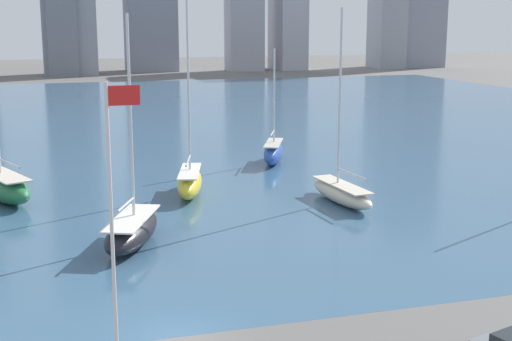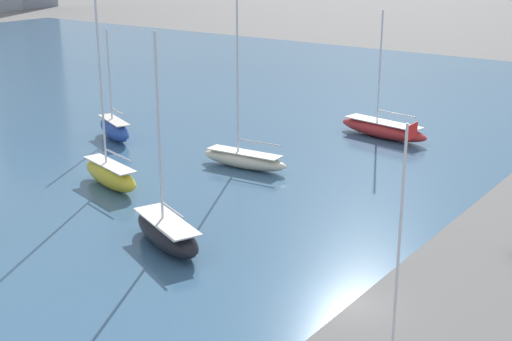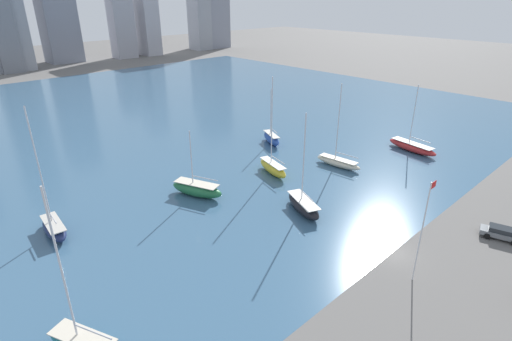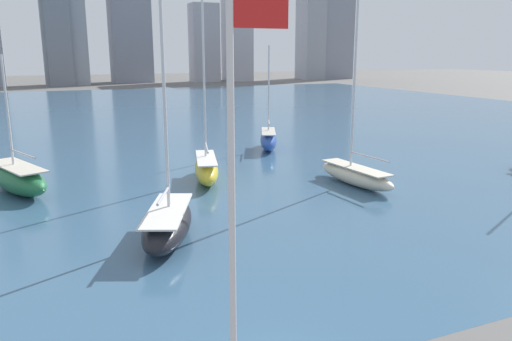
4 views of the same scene
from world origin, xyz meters
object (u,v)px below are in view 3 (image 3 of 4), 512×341
object	(u,v)px
flag_pole	(422,229)
sailboat_blue	(271,138)
sailboat_red	(412,147)
sailboat_green	(197,189)
parked_wagon_gray	(502,233)
sailboat_yellow	(273,167)
sailboat_navy	(54,227)
sailboat_black	(303,205)
sailboat_cream	(338,162)

from	to	relation	value
flag_pole	sailboat_blue	size ratio (longest dim) A/B	1.04
flag_pole	sailboat_red	world-z (taller)	sailboat_red
sailboat_green	parked_wagon_gray	distance (m)	41.53
sailboat_yellow	parked_wagon_gray	world-z (taller)	sailboat_yellow
sailboat_green	parked_wagon_gray	world-z (taller)	sailboat_green
sailboat_navy	sailboat_red	distance (m)	63.49
sailboat_black	flag_pole	bearing A→B (deg)	-75.71
sailboat_yellow	flag_pole	bearing A→B (deg)	-91.23
flag_pole	sailboat_black	distance (m)	18.72
sailboat_yellow	sailboat_green	distance (m)	14.36
flag_pole	sailboat_red	distance (m)	40.96
sailboat_yellow	parked_wagon_gray	size ratio (longest dim) A/B	3.21
flag_pole	sailboat_cream	xyz separation A→B (m)	(19.46, 23.90, -5.43)
sailboat_navy	sailboat_yellow	xyz separation A→B (m)	(33.70, -6.12, 0.14)
sailboat_yellow	parked_wagon_gray	bearing A→B (deg)	-63.53
sailboat_navy	sailboat_blue	distance (m)	44.51
sailboat_black	sailboat_yellow	world-z (taller)	sailboat_yellow
sailboat_black	sailboat_red	world-z (taller)	sailboat_black
sailboat_navy	sailboat_green	bearing A→B (deg)	-6.24
sailboat_cream	sailboat_navy	bearing A→B (deg)	160.29
sailboat_blue	sailboat_yellow	world-z (taller)	sailboat_yellow
sailboat_blue	sailboat_yellow	size ratio (longest dim) A/B	0.68
sailboat_navy	parked_wagon_gray	distance (m)	56.68
sailboat_black	sailboat_cream	bearing A→B (deg)	42.96
sailboat_blue	sailboat_green	bearing A→B (deg)	-137.49
parked_wagon_gray	flag_pole	bearing A→B (deg)	149.56
sailboat_navy	sailboat_cream	world-z (taller)	sailboat_navy
sailboat_red	parked_wagon_gray	distance (m)	30.48
sailboat_cream	parked_wagon_gray	xyz separation A→B (m)	(-3.99, -27.81, -0.02)
sailboat_green	parked_wagon_gray	bearing A→B (deg)	-81.73
sailboat_navy	sailboat_cream	size ratio (longest dim) A/B	1.13
flag_pole	sailboat_cream	distance (m)	31.30
sailboat_yellow	sailboat_green	xyz separation A→B (m)	(-14.18, 2.26, -0.04)
flag_pole	sailboat_cream	bearing A→B (deg)	50.85
sailboat_blue	parked_wagon_gray	xyz separation A→B (m)	(-3.88, -44.35, -0.26)
sailboat_red	parked_wagon_gray	size ratio (longest dim) A/B	2.53
parked_wagon_gray	sailboat_cream	bearing A→B (deg)	65.58
sailboat_green	sailboat_cream	bearing A→B (deg)	-39.93
parked_wagon_gray	sailboat_yellow	bearing A→B (deg)	84.99
sailboat_black	sailboat_green	bearing A→B (deg)	142.40
sailboat_red	sailboat_black	bearing A→B (deg)	-169.40
flag_pole	parked_wagon_gray	distance (m)	16.86
sailboat_black	sailboat_navy	bearing A→B (deg)	169.57
sailboat_navy	sailboat_yellow	distance (m)	34.25
flag_pole	sailboat_black	world-z (taller)	sailboat_black
sailboat_yellow	sailboat_red	size ratio (longest dim) A/B	1.27
sailboat_navy	sailboat_yellow	bearing A→B (deg)	-5.34
sailboat_cream	sailboat_yellow	world-z (taller)	sailboat_yellow
sailboat_green	sailboat_red	bearing A→B (deg)	-39.92
sailboat_yellow	sailboat_green	bearing A→B (deg)	-173.83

